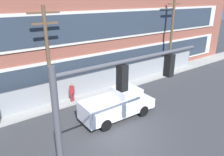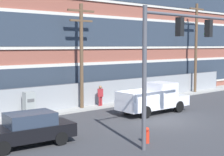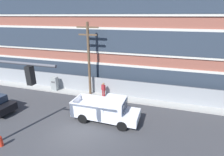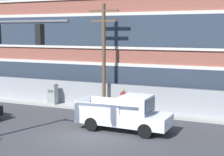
{
  "view_description": "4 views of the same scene",
  "coord_description": "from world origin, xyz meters",
  "px_view_note": "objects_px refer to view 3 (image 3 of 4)",
  "views": [
    {
      "loc": [
        -6.86,
        -8.58,
        8.08
      ],
      "look_at": [
        1.01,
        2.03,
        3.2
      ],
      "focal_mm": 35.0,
      "sensor_mm": 36.0,
      "label": 1
    },
    {
      "loc": [
        -15.71,
        -13.84,
        4.67
      ],
      "look_at": [
        -1.76,
        2.62,
        2.63
      ],
      "focal_mm": 55.0,
      "sensor_mm": 36.0,
      "label": 2
    },
    {
      "loc": [
        5.7,
        -9.56,
        8.2
      ],
      "look_at": [
        1.71,
        3.8,
        3.18
      ],
      "focal_mm": 28.0,
      "sensor_mm": 36.0,
      "label": 3
    },
    {
      "loc": [
        8.65,
        -15.82,
        5.69
      ],
      "look_at": [
        1.19,
        1.58,
        3.12
      ],
      "focal_mm": 55.0,
      "sensor_mm": 36.0,
      "label": 4
    }
  ],
  "objects_px": {
    "utility_pole_near_corner": "(89,57)",
    "electrical_cabinet": "(55,84)",
    "pickup_truck_white": "(107,110)",
    "fire_hydrant": "(1,141)",
    "pedestrian_near_cabinet": "(103,89)"
  },
  "relations": [
    {
      "from": "electrical_cabinet",
      "to": "utility_pole_near_corner",
      "type": "bearing_deg",
      "value": 2.29
    },
    {
      "from": "pickup_truck_white",
      "to": "pedestrian_near_cabinet",
      "type": "distance_m",
      "value": 4.31
    },
    {
      "from": "utility_pole_near_corner",
      "to": "pedestrian_near_cabinet",
      "type": "distance_m",
      "value": 3.61
    },
    {
      "from": "pickup_truck_white",
      "to": "pedestrian_near_cabinet",
      "type": "xyz_separation_m",
      "value": [
        -1.7,
        3.96,
        0.0
      ]
    },
    {
      "from": "fire_hydrant",
      "to": "utility_pole_near_corner",
      "type": "bearing_deg",
      "value": 74.19
    },
    {
      "from": "pickup_truck_white",
      "to": "pedestrian_near_cabinet",
      "type": "relative_size",
      "value": 3.27
    },
    {
      "from": "utility_pole_near_corner",
      "to": "pedestrian_near_cabinet",
      "type": "relative_size",
      "value": 4.52
    },
    {
      "from": "pedestrian_near_cabinet",
      "to": "electrical_cabinet",
      "type": "bearing_deg",
      "value": 179.96
    },
    {
      "from": "electrical_cabinet",
      "to": "fire_hydrant",
      "type": "distance_m",
      "value": 8.98
    },
    {
      "from": "pedestrian_near_cabinet",
      "to": "fire_hydrant",
      "type": "xyz_separation_m",
      "value": [
        -4.11,
        -8.79,
        -0.59
      ]
    },
    {
      "from": "pickup_truck_white",
      "to": "electrical_cabinet",
      "type": "xyz_separation_m",
      "value": [
        -7.53,
        3.96,
        -0.11
      ]
    },
    {
      "from": "pickup_truck_white",
      "to": "fire_hydrant",
      "type": "xyz_separation_m",
      "value": [
        -5.81,
        -4.84,
        -0.59
      ]
    },
    {
      "from": "pedestrian_near_cabinet",
      "to": "pickup_truck_white",
      "type": "bearing_deg",
      "value": -66.75
    },
    {
      "from": "pickup_truck_white",
      "to": "electrical_cabinet",
      "type": "height_order",
      "value": "pickup_truck_white"
    },
    {
      "from": "utility_pole_near_corner",
      "to": "electrical_cabinet",
      "type": "distance_m",
      "value": 5.43
    }
  ]
}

